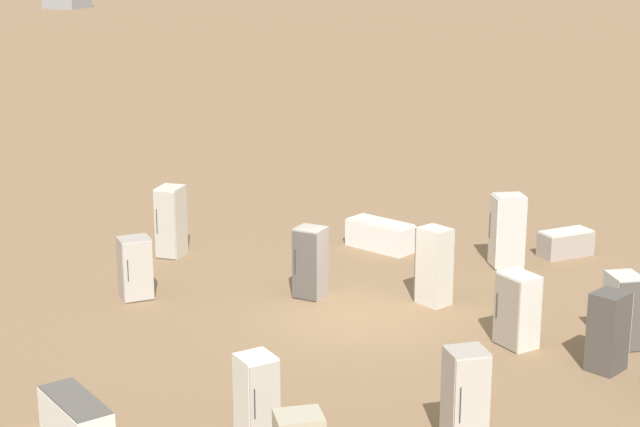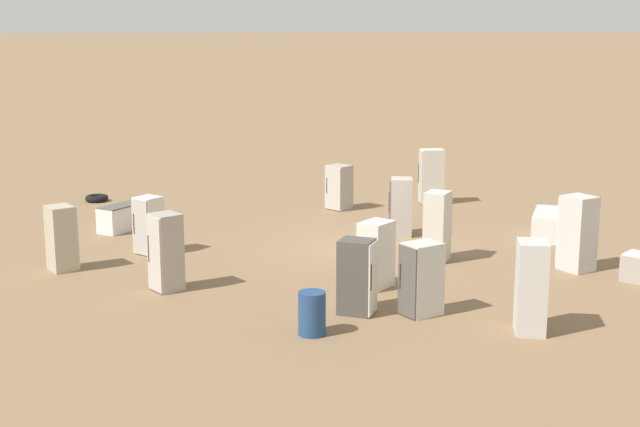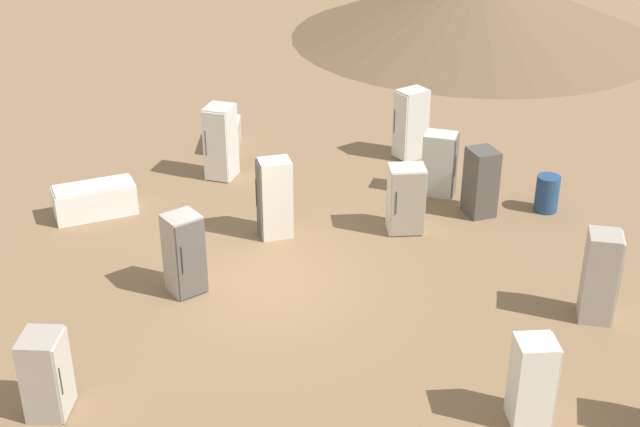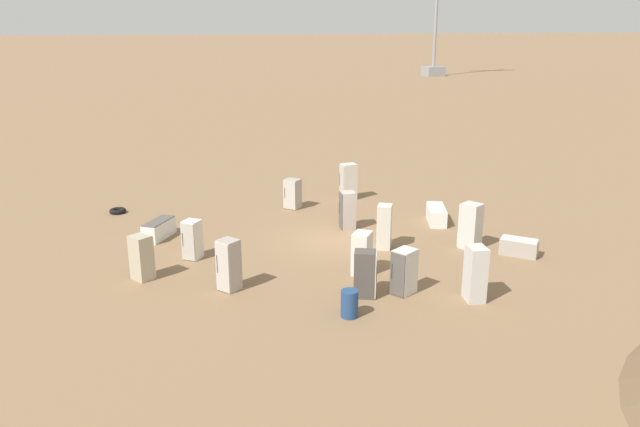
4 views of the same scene
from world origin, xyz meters
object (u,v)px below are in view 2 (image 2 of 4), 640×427
object	(u,v)px
discarded_fridge_3	(401,207)
discarded_fridge_8	(62,238)
scrap_tire	(97,198)
discarded_fridge_6	(166,252)
discarded_fridge_13	(375,254)
discarded_fridge_11	(339,187)
discarded_fridge_9	(577,233)
discarded_fridge_2	(437,226)
discarded_fridge_10	(431,177)
rusty_barrel	(312,313)
discarded_fridge_5	(149,225)
discarded_fridge_14	(421,279)
discarded_fridge_0	(547,224)
discarded_fridge_7	(531,287)
discarded_fridge_1	(125,217)
discarded_fridge_4	(357,277)

from	to	relation	value
discarded_fridge_3	discarded_fridge_8	distance (m)	9.47
scrap_tire	discarded_fridge_6	bearing A→B (deg)	-70.37
discarded_fridge_8	discarded_fridge_13	xyz separation A→B (m)	(7.63, -1.77, -0.03)
discarded_fridge_6	discarded_fridge_11	xyz separation A→B (m)	(4.51, 8.93, -0.17)
discarded_fridge_8	discarded_fridge_9	world-z (taller)	discarded_fridge_9
discarded_fridge_2	discarded_fridge_10	xyz separation A→B (m)	(1.04, 7.39, 0.02)
discarded_fridge_13	discarded_fridge_3	bearing A→B (deg)	24.42
discarded_fridge_2	rusty_barrel	distance (m)	6.45
discarded_fridge_5	discarded_fridge_6	bearing A→B (deg)	143.31
scrap_tire	discarded_fridge_2	bearing A→B (deg)	-38.28
discarded_fridge_14	discarded_fridge_8	bearing A→B (deg)	34.78
discarded_fridge_0	discarded_fridge_7	world-z (taller)	discarded_fridge_7
discarded_fridge_5	discarded_fridge_14	bearing A→B (deg)	178.85
discarded_fridge_1	discarded_fridge_7	bearing A→B (deg)	-10.88
discarded_fridge_11	rusty_barrel	bearing A→B (deg)	129.80
discarded_fridge_11	discarded_fridge_5	bearing A→B (deg)	91.46
discarded_fridge_2	discarded_fridge_3	bearing A→B (deg)	129.85
discarded_fridge_3	discarded_fridge_13	distance (m)	5.24
discarded_fridge_5	discarded_fridge_7	bearing A→B (deg)	-179.12
discarded_fridge_7	discarded_fridge_8	xyz separation A→B (m)	(-10.40, 4.98, -0.12)
discarded_fridge_1	discarded_fridge_6	size ratio (longest dim) A/B	1.02
discarded_fridge_6	discarded_fridge_14	size ratio (longest dim) A/B	1.16
discarded_fridge_10	discarded_fridge_14	distance (m)	11.90
discarded_fridge_1	discarded_fridge_6	distance (m)	6.59
discarded_fridge_7	discarded_fridge_13	xyz separation A→B (m)	(-2.76, 3.21, -0.15)
discarded_fridge_5	scrap_tire	world-z (taller)	discarded_fridge_5
discarded_fridge_1	discarded_fridge_10	bearing A→B (deg)	53.15
discarded_fridge_10	discarded_fridge_2	bearing A→B (deg)	167.99
discarded_fridge_8	discarded_fridge_13	size ratio (longest dim) A/B	1.04
discarded_fridge_9	discarded_fridge_11	distance (m)	9.37
discarded_fridge_3	discarded_fridge_9	distance (m)	5.48
discarded_fridge_4	discarded_fridge_9	size ratio (longest dim) A/B	0.85
discarded_fridge_1	discarded_fridge_5	world-z (taller)	discarded_fridge_5
discarded_fridge_4	discarded_fridge_13	distance (m)	1.99
discarded_fridge_14	rusty_barrel	xyz separation A→B (m)	(-2.33, -1.14, -0.34)
discarded_fridge_4	discarded_fridge_2	bearing A→B (deg)	172.85
discarded_fridge_4	discarded_fridge_6	size ratio (longest dim) A/B	0.89
discarded_fridge_2	discarded_fridge_5	bearing A→B (deg)	-159.84
discarded_fridge_5	discarded_fridge_13	size ratio (longest dim) A/B	0.98
discarded_fridge_6	discarded_fridge_10	world-z (taller)	discarded_fridge_10
discarded_fridge_1	discarded_fridge_11	bearing A→B (deg)	55.71
discarded_fridge_9	discarded_fridge_13	bearing A→B (deg)	163.69
discarded_fridge_5	discarded_fridge_11	size ratio (longest dim) A/B	1.04
discarded_fridge_8	discarded_fridge_14	xyz separation A→B (m)	(8.40, -3.82, -0.03)
scrap_tire	rusty_barrel	xyz separation A→B (m)	(7.02, -13.69, 0.33)
discarded_fridge_13	rusty_barrel	bearing A→B (deg)	-168.16
discarded_fridge_13	discarded_fridge_2	bearing A→B (deg)	-0.67
discarded_fridge_10	rusty_barrel	distance (m)	13.61
discarded_fridge_2	discarded_fridge_7	xyz separation A→B (m)	(0.94, -5.48, 0.02)
scrap_tire	discarded_fridge_13	bearing A→B (deg)	-50.71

